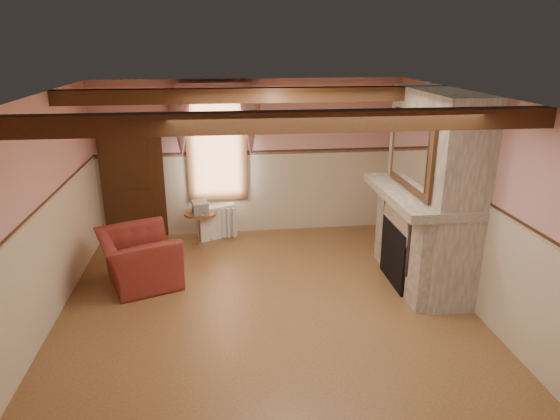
{
  "coord_description": "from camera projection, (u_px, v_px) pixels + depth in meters",
  "views": [
    {
      "loc": [
        -0.54,
        -5.85,
        3.43
      ],
      "look_at": [
        0.27,
        0.8,
        1.14
      ],
      "focal_mm": 32.0,
      "sensor_mm": 36.0,
      "label": 1
    }
  ],
  "objects": [
    {
      "name": "wall_back",
      "position": [
        250.0,
        158.0,
        9.03
      ],
      "size": [
        5.5,
        0.02,
        2.8
      ],
      "primitive_type": "cube",
      "color": "#CD918E",
      "rests_on": "floor"
    },
    {
      "name": "wainscot",
      "position": [
        267.0,
        259.0,
        6.43
      ],
      "size": [
        5.5,
        6.0,
        1.5
      ],
      "primitive_type": null,
      "color": "beige",
      "rests_on": "floor"
    },
    {
      "name": "radiator",
      "position": [
        217.0,
        222.0,
        9.03
      ],
      "size": [
        0.71,
        0.44,
        0.6
      ],
      "primitive_type": "cube",
      "rotation": [
        0.0,
        0.0,
        0.4
      ],
      "color": "white",
      "rests_on": "floor"
    },
    {
      "name": "wall_left",
      "position": [
        35.0,
        221.0,
        5.9
      ],
      "size": [
        0.02,
        6.0,
        2.8
      ],
      "primitive_type": "cube",
      "color": "#CD918E",
      "rests_on": "floor"
    },
    {
      "name": "book_stack",
      "position": [
        200.0,
        207.0,
        8.72
      ],
      "size": [
        0.31,
        0.36,
        0.2
      ],
      "primitive_type": "cube",
      "rotation": [
        0.0,
        0.0,
        0.17
      ],
      "color": "#B7AD8C",
      "rests_on": "side_table"
    },
    {
      "name": "fireplace",
      "position": [
        432.0,
        191.0,
        7.06
      ],
      "size": [
        0.85,
        2.0,
        2.8
      ],
      "primitive_type": "cube",
      "color": "gray",
      "rests_on": "floor"
    },
    {
      "name": "mantel_clock",
      "position": [
        401.0,
        169.0,
        7.75
      ],
      "size": [
        0.14,
        0.24,
        0.2
      ],
      "primitive_type": "cube",
      "color": "black",
      "rests_on": "mantel"
    },
    {
      "name": "door",
      "position": [
        133.0,
        181.0,
        8.85
      ],
      "size": [
        1.1,
        0.1,
        2.1
      ],
      "primitive_type": "cube",
      "color": "black",
      "rests_on": "floor"
    },
    {
      "name": "mantel",
      "position": [
        420.0,
        194.0,
        7.05
      ],
      "size": [
        1.05,
        2.05,
        0.12
      ],
      "primitive_type": "cube",
      "color": "gray",
      "rests_on": "fireplace"
    },
    {
      "name": "side_table",
      "position": [
        201.0,
        227.0,
        8.88
      ],
      "size": [
        0.66,
        0.66,
        0.55
      ],
      "primitive_type": "cylinder",
      "rotation": [
        0.0,
        0.0,
        0.17
      ],
      "color": "brown",
      "rests_on": "floor"
    },
    {
      "name": "ceiling",
      "position": [
        265.0,
        97.0,
        5.76
      ],
      "size": [
        5.5,
        6.0,
        0.01
      ],
      "primitive_type": "cube",
      "color": "silver",
      "rests_on": "wall_back"
    },
    {
      "name": "oil_lamp",
      "position": [
        410.0,
        173.0,
        7.4
      ],
      "size": [
        0.11,
        0.11,
        0.28
      ],
      "primitive_type": "cylinder",
      "color": "#B67433",
      "rests_on": "mantel"
    },
    {
      "name": "firebox",
      "position": [
        398.0,
        254.0,
        7.32
      ],
      "size": [
        0.2,
        0.95,
        0.9
      ],
      "primitive_type": "cube",
      "color": "black",
      "rests_on": "floor"
    },
    {
      "name": "armchair",
      "position": [
        139.0,
        258.0,
        7.32
      ],
      "size": [
        1.39,
        1.48,
        0.78
      ],
      "primitive_type": "imported",
      "rotation": [
        0.0,
        0.0,
        1.92
      ],
      "color": "maroon",
      "rests_on": "floor"
    },
    {
      "name": "floor",
      "position": [
        267.0,
        310.0,
        6.67
      ],
      "size": [
        5.5,
        6.0,
        0.01
      ],
      "primitive_type": "cube",
      "color": "brown",
      "rests_on": "ground"
    },
    {
      "name": "wall_right",
      "position": [
        475.0,
        203.0,
        6.53
      ],
      "size": [
        0.02,
        6.0,
        2.8
      ],
      "primitive_type": "cube",
      "color": "#CD918E",
      "rests_on": "floor"
    },
    {
      "name": "overmantel_mirror",
      "position": [
        411.0,
        152.0,
        6.83
      ],
      "size": [
        0.06,
        1.44,
        1.04
      ],
      "primitive_type": "cube",
      "color": "silver",
      "rests_on": "fireplace"
    },
    {
      "name": "wall_front",
      "position": [
        308.0,
        354.0,
        3.4
      ],
      "size": [
        5.5,
        0.02,
        2.8
      ],
      "primitive_type": "cube",
      "color": "#CD918E",
      "rests_on": "floor"
    },
    {
      "name": "bowl",
      "position": [
        421.0,
        188.0,
        6.99
      ],
      "size": [
        0.34,
        0.34,
        0.08
      ],
      "primitive_type": "imported",
      "color": "brown",
      "rests_on": "mantel"
    },
    {
      "name": "candle_red",
      "position": [
        432.0,
        192.0,
        6.66
      ],
      "size": [
        0.06,
        0.06,
        0.16
      ],
      "primitive_type": "cylinder",
      "color": "#A72814",
      "rests_on": "mantel"
    },
    {
      "name": "ceiling_beam_back",
      "position": [
        257.0,
        95.0,
        6.92
      ],
      "size": [
        5.5,
        0.18,
        0.2
      ],
      "primitive_type": "cube",
      "color": "black",
      "rests_on": "ceiling"
    },
    {
      "name": "ceiling_beam_front",
      "position": [
        277.0,
        122.0,
        4.67
      ],
      "size": [
        5.5,
        0.18,
        0.2
      ],
      "primitive_type": "cube",
      "color": "black",
      "rests_on": "ceiling"
    },
    {
      "name": "jar_yellow",
      "position": [
        427.0,
        191.0,
        6.8
      ],
      "size": [
        0.06,
        0.06,
        0.12
      ],
      "primitive_type": "cylinder",
      "color": "yellow",
      "rests_on": "mantel"
    },
    {
      "name": "chair_rail",
      "position": [
        266.0,
        204.0,
        6.18
      ],
      "size": [
        5.5,
        6.0,
        0.08
      ],
      "primitive_type": null,
      "color": "black",
      "rests_on": "wainscot"
    },
    {
      "name": "window_drapes",
      "position": [
        215.0,
        112.0,
        8.58
      ],
      "size": [
        1.3,
        0.14,
        1.4
      ],
      "primitive_type": "cube",
      "color": "gray",
      "rests_on": "wall_back"
    },
    {
      "name": "window",
      "position": [
        217.0,
        145.0,
        8.86
      ],
      "size": [
        1.06,
        0.08,
        2.02
      ],
      "primitive_type": "cube",
      "color": "white",
      "rests_on": "wall_back"
    }
  ]
}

